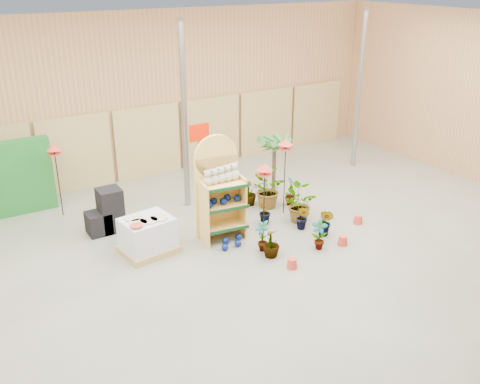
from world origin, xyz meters
The scene contains 23 objects.
room centered at (0.00, 0.91, 2.21)m, with size 15.20×12.10×4.70m.
display_shelf centered at (-0.14, 1.64, 1.05)m, with size 1.03×0.73×2.30m.
teddy_bears centered at (-0.11, 1.53, 1.45)m, with size 0.86×0.24×0.37m.
gazing_balls_shelf centered at (-0.14, 1.50, 0.90)m, with size 0.84×0.29×0.16m.
gazing_balls_floor centered at (-0.14, 1.11, 0.07)m, with size 0.63×0.39×0.15m.
pallet_stack centered at (-1.77, 1.78, 0.38)m, with size 1.18×1.02×0.80m.
charcoal_planters centered at (-2.17, 3.15, 0.42)m, with size 0.80×0.50×1.00m.
trellis_stock centered at (-3.80, 5.20, 0.90)m, with size 2.00×0.30×1.80m, color #1A6923.
offer_sign centered at (0.10, 2.98, 1.57)m, with size 0.50×0.08×2.20m.
bird_table_front centered at (0.66, 1.10, 1.58)m, with size 0.34×0.34×1.71m.
bird_table_right centered at (1.75, 1.86, 1.73)m, with size 0.34×0.34×1.87m.
bird_table_back centered at (-2.82, 4.54, 1.65)m, with size 0.34×0.34×1.78m.
palm centered at (2.28, 3.05, 1.38)m, with size 0.70×0.70×1.62m.
potted_plant_0 centered at (0.29, 0.59, 0.34)m, with size 0.35×0.24×0.67m, color #2D6729.
potted_plant_1 centered at (1.61, 0.93, 0.29)m, with size 0.32×0.26×0.59m, color #2D6729.
potted_plant_2 centered at (1.77, 1.33, 0.43)m, with size 0.77×0.67×0.86m, color #2D6729.
potted_plant_4 centered at (2.17, 2.15, 0.41)m, with size 0.43×0.29×0.81m, color #2D6729.
potted_plant_5 centered at (1.02, 1.59, 0.30)m, with size 0.33×0.27×0.60m, color #2D6729.
potted_plant_6 centered at (1.59, 2.39, 0.47)m, with size 0.84×0.73×0.93m, color #2D6729.
potted_plant_7 centered at (0.30, 0.28, 0.31)m, with size 0.35×0.35×0.62m, color #2D6729.
potted_plant_8 centered at (1.33, 0.02, 0.34)m, with size 0.35×0.24×0.67m, color #2D6729.
potted_plant_9 centered at (1.84, 0.42, 0.33)m, with size 0.37×0.29×0.66m, color #2D6729.
potted_plant_11 centered at (1.30, 2.71, 0.33)m, with size 0.37×0.37×0.67m, color #2D6729.
Camera 1 is at (-5.27, -7.57, 5.49)m, focal length 40.00 mm.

